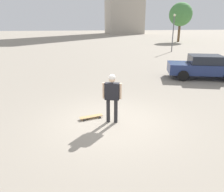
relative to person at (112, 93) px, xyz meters
name	(u,v)px	position (x,y,z in m)	size (l,w,h in m)	color
ground_plane	(112,122)	(0.00, 0.00, -1.04)	(220.00, 220.00, 0.00)	gray
person	(112,93)	(0.00, 0.00, 0.00)	(0.60, 0.35, 1.67)	#262628
skateboard	(91,117)	(-0.66, 0.45, -0.97)	(0.86, 0.38, 0.08)	tan
car_parked_near	(203,67)	(6.77, 5.06, -0.31)	(4.46, 3.06, 1.41)	navy
tree_distant	(181,15)	(19.61, 32.16, 3.78)	(4.15, 4.15, 6.93)	brown
lamp_post	(173,29)	(11.21, 18.03, 1.57)	(0.28, 0.28, 4.30)	#59595E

